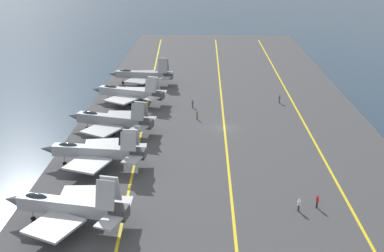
{
  "coord_description": "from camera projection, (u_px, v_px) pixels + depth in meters",
  "views": [
    {
      "loc": [
        -81.07,
        3.63,
        31.39
      ],
      "look_at": [
        -5.76,
        5.7,
        2.9
      ],
      "focal_mm": 45.0,
      "sensor_mm": 36.0,
      "label": 1
    }
  ],
  "objects": [
    {
      "name": "deck_stripe_edge_line",
      "position": [
        142.0,
        127.0,
        87.05
      ],
      "size": [
        171.31,
        8.72,
        0.01
      ],
      "primitive_type": "cube",
      "rotation": [
        0.0,
        0.0,
        0.05
      ],
      "color": "yellow",
      "rests_on": "carrier_deck"
    },
    {
      "name": "deck_stripe_foul_line",
      "position": [
        307.0,
        129.0,
        86.28
      ],
      "size": [
        171.49,
        0.42,
        0.01
      ],
      "primitive_type": "cube",
      "rotation": [
        0.0,
        0.0,
        -0.0
      ],
      "color": "yellow",
      "rests_on": "carrier_deck"
    },
    {
      "name": "crew_red_vest",
      "position": [
        317.0,
        201.0,
        60.08
      ],
      "size": [
        0.41,
        0.3,
        1.79
      ],
      "color": "#232328",
      "rests_on": "carrier_deck"
    },
    {
      "name": "crew_blue_vest",
      "position": [
        193.0,
        103.0,
        97.24
      ],
      "size": [
        0.46,
        0.42,
        1.65
      ],
      "color": "#383328",
      "rests_on": "carrier_deck"
    },
    {
      "name": "ground_plane",
      "position": [
        224.0,
        130.0,
        86.81
      ],
      "size": [
        2000.0,
        2000.0,
        0.0
      ],
      "primitive_type": "plane",
      "color": "#23384C"
    },
    {
      "name": "crew_purple_vest",
      "position": [
        279.0,
        99.0,
        99.92
      ],
      "size": [
        0.46,
        0.42,
        1.81
      ],
      "color": "#4C473D",
      "rests_on": "carrier_deck"
    },
    {
      "name": "parked_jet_fourth",
      "position": [
        128.0,
        93.0,
        99.17
      ],
      "size": [
        12.29,
        16.28,
        6.07
      ],
      "color": "#A8AAAF",
      "rests_on": "carrier_deck"
    },
    {
      "name": "deck_stripe_centerline",
      "position": [
        224.0,
        128.0,
        86.67
      ],
      "size": [
        171.49,
        0.36,
        0.01
      ],
      "primitive_type": "cube",
      "color": "yellow",
      "rests_on": "carrier_deck"
    },
    {
      "name": "parked_jet_third",
      "position": [
        111.0,
        120.0,
        83.76
      ],
      "size": [
        13.38,
        16.12,
        6.03
      ],
      "color": "gray",
      "rests_on": "carrier_deck"
    },
    {
      "name": "parked_jet_fifth",
      "position": [
        142.0,
        75.0,
        112.74
      ],
      "size": [
        12.54,
        15.56,
        6.39
      ],
      "color": "gray",
      "rests_on": "carrier_deck"
    },
    {
      "name": "parked_jet_nearest",
      "position": [
        68.0,
        206.0,
        55.73
      ],
      "size": [
        12.88,
        15.49,
        6.75
      ],
      "color": "#A8AAAF",
      "rests_on": "carrier_deck"
    },
    {
      "name": "carrier_deck",
      "position": [
        224.0,
        129.0,
        86.74
      ],
      "size": [
        190.55,
        54.08,
        0.4
      ],
      "primitive_type": "cube",
      "color": "#424244",
      "rests_on": "ground"
    },
    {
      "name": "crew_green_vest",
      "position": [
        197.0,
        114.0,
        90.67
      ],
      "size": [
        0.43,
        0.34,
        1.8
      ],
      "color": "#4C473D",
      "rests_on": "carrier_deck"
    },
    {
      "name": "parked_jet_second",
      "position": [
        95.0,
        151.0,
        70.54
      ],
      "size": [
        12.9,
        16.05,
        6.08
      ],
      "color": "#9EA3A8",
      "rests_on": "carrier_deck"
    },
    {
      "name": "crew_white_vest",
      "position": [
        299.0,
        204.0,
        59.33
      ],
      "size": [
        0.36,
        0.44,
        1.73
      ],
      "color": "#383328",
      "rests_on": "carrier_deck"
    }
  ]
}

